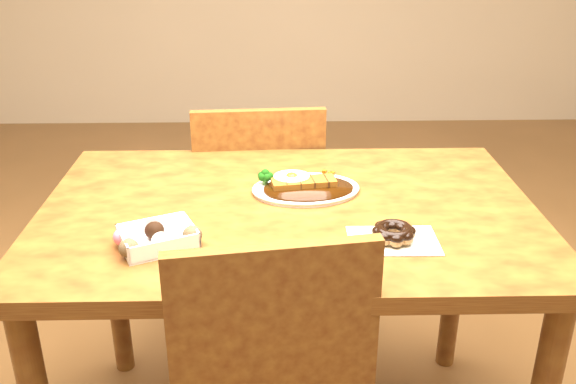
{
  "coord_description": "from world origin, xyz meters",
  "views": [
    {
      "loc": [
        -0.03,
        -1.4,
        1.42
      ],
      "look_at": [
        -0.0,
        -0.05,
        0.81
      ],
      "focal_mm": 40.0,
      "sensor_mm": 36.0,
      "label": 1
    }
  ],
  "objects_px": {
    "katsu_curry_plate": "(304,187)",
    "pon_de_ring": "(394,233)",
    "chair_far": "(259,212)",
    "table": "(288,242)",
    "donut_box": "(156,238)"
  },
  "relations": [
    {
      "from": "table",
      "to": "chair_far",
      "type": "bearing_deg",
      "value": 99.17
    },
    {
      "from": "katsu_curry_plate",
      "to": "pon_de_ring",
      "type": "relative_size",
      "value": 1.45
    },
    {
      "from": "table",
      "to": "donut_box",
      "type": "relative_size",
      "value": 6.35
    },
    {
      "from": "pon_de_ring",
      "to": "table",
      "type": "bearing_deg",
      "value": 141.1
    },
    {
      "from": "donut_box",
      "to": "pon_de_ring",
      "type": "bearing_deg",
      "value": 1.31
    },
    {
      "from": "chair_far",
      "to": "pon_de_ring",
      "type": "relative_size",
      "value": 4.47
    },
    {
      "from": "chair_far",
      "to": "pon_de_ring",
      "type": "bearing_deg",
      "value": 109.7
    },
    {
      "from": "chair_far",
      "to": "donut_box",
      "type": "bearing_deg",
      "value": 70.86
    },
    {
      "from": "katsu_curry_plate",
      "to": "pon_de_ring",
      "type": "xyz_separation_m",
      "value": [
        0.18,
        -0.27,
        0.01
      ]
    },
    {
      "from": "katsu_curry_plate",
      "to": "donut_box",
      "type": "height_order",
      "value": "katsu_curry_plate"
    },
    {
      "from": "chair_far",
      "to": "donut_box",
      "type": "relative_size",
      "value": 4.6
    },
    {
      "from": "table",
      "to": "pon_de_ring",
      "type": "height_order",
      "value": "pon_de_ring"
    },
    {
      "from": "chair_far",
      "to": "katsu_curry_plate",
      "type": "height_order",
      "value": "chair_far"
    },
    {
      "from": "table",
      "to": "chair_far",
      "type": "xyz_separation_m",
      "value": [
        -0.09,
        0.53,
        -0.17
      ]
    },
    {
      "from": "chair_far",
      "to": "table",
      "type": "bearing_deg",
      "value": 95.44
    }
  ]
}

